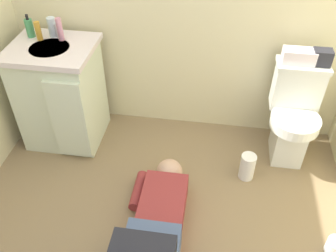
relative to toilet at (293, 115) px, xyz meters
The scene contains 13 objects.
ground_plane 1.21m from the toilet, 140.24° to the right, with size 3.04×2.98×0.04m, color olive.
toilet is the anchor object (origin of this frame).
vanity_cabinet 1.75m from the toilet, behind, with size 0.60×0.53×0.82m.
faucet 1.82m from the toilet, behind, with size 0.02×0.02×0.10m, color silver.
person_plumber 1.30m from the toilet, 131.73° to the right, with size 0.39×1.06×0.52m.
tissue_box 0.44m from the toilet, 116.43° to the left, with size 0.22×0.11×0.10m, color silver.
toiletry_bag 0.46m from the toilet, 40.77° to the left, with size 0.12×0.09×0.11m, color #26262D.
soap_dispenser 2.01m from the toilet, behind, with size 0.06×0.06×0.17m.
bottle_amber 1.93m from the toilet, behind, with size 0.04×0.04×0.13m, color gold.
bottle_clear 1.86m from the toilet, behind, with size 0.06×0.06×0.14m, color silver.
bottle_pink 1.79m from the toilet, behind, with size 0.04×0.04×0.16m, color pink.
paper_towel_roll 0.51m from the toilet, 133.20° to the right, with size 0.11×0.11×0.21m, color white.
toilet_paper_roll 0.94m from the toilet, 75.12° to the right, with size 0.11×0.11×0.10m, color white.
Camera 1 is at (0.29, -1.49, 2.05)m, focal length 39.25 mm.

